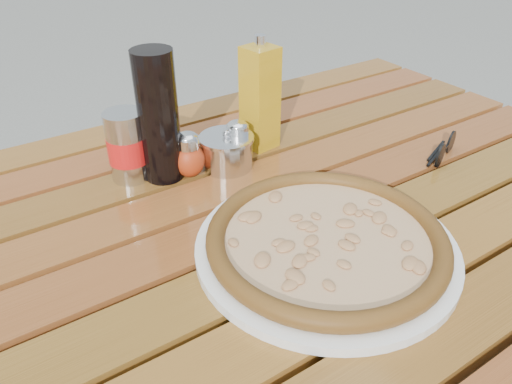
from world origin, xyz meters
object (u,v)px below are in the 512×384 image
pizza (327,239)px  pepper_shaker (189,155)px  olive_oil_cruet (260,98)px  table (263,252)px  soda_can (128,147)px  plate (326,248)px  sunglasses (444,150)px  dark_bottle (158,117)px  oregano_shaker (238,143)px  parmesan_tin (227,151)px

pizza → pepper_shaker: (-0.06, 0.29, 0.02)m
pizza → olive_oil_cruet: olive_oil_cruet is taller
table → soda_can: (-0.13, 0.22, 0.13)m
plate → sunglasses: 0.37m
soda_can → sunglasses: size_ratio=1.12×
pizza → dark_bottle: (-0.10, 0.31, 0.09)m
dark_bottle → olive_oil_cruet: dark_bottle is taller
pizza → olive_oil_cruet: size_ratio=1.66×
plate → olive_oil_cruet: bearing=72.0°
plate → oregano_shaker: (0.03, 0.28, 0.03)m
pizza → plate: bearing=180.0°
parmesan_tin → pizza: bearing=-91.8°
pizza → soda_can: 0.37m
oregano_shaker → olive_oil_cruet: 0.10m
soda_can → table: bearing=-60.0°
table → soda_can: bearing=120.0°
pizza → soda_can: bearing=113.5°
pizza → dark_bottle: dark_bottle is taller
table → pizza: bearing=-79.9°
table → dark_bottle: (-0.08, 0.19, 0.19)m
plate → olive_oil_cruet: size_ratio=1.71×
pizza → oregano_shaker: bearing=83.3°
parmesan_tin → pepper_shaker: bearing=171.4°
pepper_shaker → sunglasses: bearing=-25.7°
table → pizza: (0.02, -0.12, 0.10)m
soda_can → olive_oil_cruet: (0.25, -0.02, 0.04)m
pepper_shaker → sunglasses: 0.46m
olive_oil_cruet → sunglasses: size_ratio=1.96×
olive_oil_cruet → sunglasses: bearing=-41.7°
plate → dark_bottle: dark_bottle is taller
sunglasses → dark_bottle: bearing=132.4°
plate → pepper_shaker: 0.30m
dark_bottle → olive_oil_cruet: bearing=1.4°
dark_bottle → parmesan_tin: bearing=-16.2°
table → dark_bottle: bearing=112.0°
pepper_shaker → soda_can: size_ratio=0.68×
olive_oil_cruet → oregano_shaker: bearing=-154.7°
pizza → parmesan_tin: 0.28m
table → pepper_shaker: 0.21m
plate → pepper_shaker: size_ratio=4.39×
pepper_shaker → dark_bottle: (-0.04, 0.02, 0.07)m
table → pepper_shaker: bearing=102.9°
pepper_shaker → olive_oil_cruet: size_ratio=0.39×
sunglasses → oregano_shaker: bearing=127.4°
plate → table: bearing=100.1°
pizza → oregano_shaker: (0.03, 0.28, 0.02)m
parmesan_tin → soda_can: bearing=159.2°
oregano_shaker → parmesan_tin: (-0.02, -0.00, -0.01)m
oregano_shaker → soda_can: (-0.18, 0.06, 0.02)m
dark_bottle → soda_can: 0.08m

